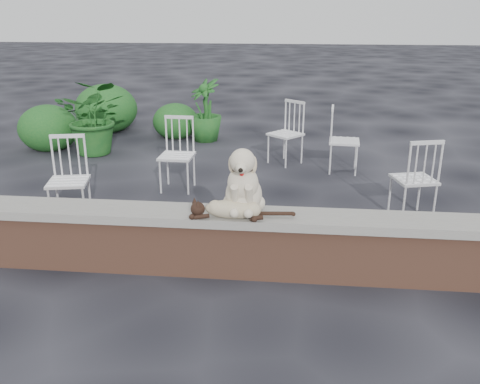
# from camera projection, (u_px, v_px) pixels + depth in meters

# --- Properties ---
(ground) EXTENTS (60.00, 60.00, 0.00)m
(ground) POSITION_uv_depth(u_px,v_px,m) (240.00, 272.00, 4.70)
(ground) COLOR black
(ground) RESTS_ON ground
(brick_wall) EXTENTS (6.00, 0.30, 0.50)m
(brick_wall) POSITION_uv_depth(u_px,v_px,m) (240.00, 247.00, 4.61)
(brick_wall) COLOR brown
(brick_wall) RESTS_ON ground
(capstone) EXTENTS (6.20, 0.40, 0.08)m
(capstone) POSITION_uv_depth(u_px,v_px,m) (240.00, 217.00, 4.51)
(capstone) COLOR slate
(capstone) RESTS_ON brick_wall
(dog) EXTENTS (0.41, 0.53, 0.61)m
(dog) POSITION_uv_depth(u_px,v_px,m) (244.00, 178.00, 4.42)
(dog) COLOR beige
(dog) RESTS_ON capstone
(cat) EXTENTS (1.05, 0.26, 0.18)m
(cat) POSITION_uv_depth(u_px,v_px,m) (233.00, 208.00, 4.36)
(cat) COLOR tan
(cat) RESTS_ON capstone
(chair_e) EXTENTS (0.60, 0.60, 0.94)m
(chair_e) POSITION_uv_depth(u_px,v_px,m) (344.00, 140.00, 7.39)
(chair_e) COLOR white
(chair_e) RESTS_ON ground
(chair_c) EXTENTS (0.68, 0.68, 0.94)m
(chair_c) POSITION_uv_depth(u_px,v_px,m) (414.00, 178.00, 5.77)
(chair_c) COLOR white
(chair_c) RESTS_ON ground
(chair_b) EXTENTS (0.58, 0.58, 0.94)m
(chair_b) POSITION_uv_depth(u_px,v_px,m) (177.00, 155.00, 6.66)
(chair_b) COLOR white
(chair_b) RESTS_ON ground
(chair_a) EXTENTS (0.66, 0.66, 0.94)m
(chair_a) POSITION_uv_depth(u_px,v_px,m) (68.00, 180.00, 5.69)
(chair_a) COLOR white
(chair_a) RESTS_ON ground
(chair_d) EXTENTS (0.79, 0.79, 0.94)m
(chair_d) POSITION_uv_depth(u_px,v_px,m) (286.00, 133.00, 7.79)
(chair_d) COLOR white
(chair_d) RESTS_ON ground
(potted_plant_a) EXTENTS (1.15, 1.01, 1.21)m
(potted_plant_a) POSITION_uv_depth(u_px,v_px,m) (95.00, 117.00, 8.27)
(potted_plant_a) COLOR #164F1D
(potted_plant_a) RESTS_ON ground
(potted_plant_b) EXTENTS (0.86, 0.86, 1.09)m
(potted_plant_b) POSITION_uv_depth(u_px,v_px,m) (205.00, 110.00, 9.11)
(potted_plant_b) COLOR #164F1D
(potted_plant_b) RESTS_ON ground
(shrubbery) EXTENTS (2.83, 2.44, 0.94)m
(shrubbery) POSITION_uv_depth(u_px,v_px,m) (102.00, 117.00, 9.43)
(shrubbery) COLOR #164F1D
(shrubbery) RESTS_ON ground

